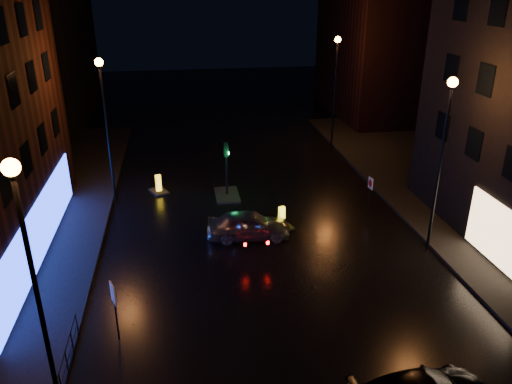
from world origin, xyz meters
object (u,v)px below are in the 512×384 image
silver_hatchback (249,225)px  bollard_far (159,189)px  bollard_near (282,222)px  road_sign_right (370,186)px  traffic_signal (227,188)px  road_sign_left (114,299)px

silver_hatchback → bollard_far: silver_hatchback is taller
bollard_near → road_sign_right: size_ratio=0.76×
traffic_signal → bollard_far: bearing=163.6°
silver_hatchback → road_sign_right: bearing=-69.4°
silver_hatchback → road_sign_right: road_sign_right is taller
traffic_signal → road_sign_left: bearing=-113.1°
bollard_near → bollard_far: bollard_near is taller
bollard_far → road_sign_left: 13.76m
traffic_signal → road_sign_right: 8.48m
traffic_signal → road_sign_right: bearing=-23.2°
silver_hatchback → road_sign_left: size_ratio=1.77×
traffic_signal → road_sign_right: traffic_signal is taller
bollard_near → road_sign_right: (5.29, 1.20, 1.26)m
bollard_near → road_sign_right: bearing=-5.6°
road_sign_left → traffic_signal: bearing=45.4°
silver_hatchback → bollard_far: size_ratio=2.70×
traffic_signal → road_sign_left: traffic_signal is taller
silver_hatchback → bollard_near: silver_hatchback is taller
bollard_far → road_sign_right: road_sign_right is taller
bollard_near → bollard_far: (-6.56, 5.72, -0.00)m
bollard_far → bollard_near: bearing=-65.8°
road_sign_right → traffic_signal: bearing=-29.9°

